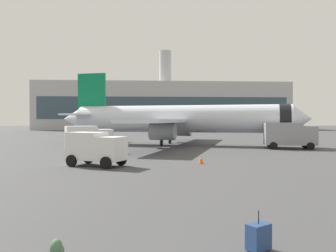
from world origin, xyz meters
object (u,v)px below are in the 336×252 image
object	(u,v)px
safety_cone_far	(105,145)
traveller_backpack	(57,248)
fuel_truck	(289,134)
safety_cone_mid	(272,145)
service_truck	(88,138)
rolling_suitcase	(258,237)
cargo_van	(96,147)
airplane_at_gate	(178,119)
safety_cone_near	(201,159)

from	to	relation	value
safety_cone_far	traveller_backpack	size ratio (longest dim) A/B	1.70
fuel_truck	safety_cone_mid	bearing A→B (deg)	122.83
service_truck	rolling_suitcase	bearing A→B (deg)	-71.99
cargo_van	safety_cone_far	distance (m)	17.45
airplane_at_gate	cargo_van	bearing A→B (deg)	-111.41
safety_cone_mid	traveller_backpack	distance (m)	38.53
fuel_truck	traveller_backpack	size ratio (longest dim) A/B	13.29
safety_cone_far	airplane_at_gate	bearing A→B (deg)	22.99
fuel_truck	rolling_suitcase	xyz separation A→B (m)	(-14.52, -31.66, -1.38)
airplane_at_gate	safety_cone_far	xyz separation A→B (m)	(-9.70, -4.11, -3.25)
service_truck	safety_cone_far	distance (m)	7.11
cargo_van	fuel_truck	bearing A→B (deg)	33.54
safety_cone_far	traveller_backpack	xyz separation A→B (m)	(2.76, -34.95, -0.17)
safety_cone_far	rolling_suitcase	size ratio (longest dim) A/B	0.74
safety_cone_far	cargo_van	bearing A→B (deg)	-85.80
cargo_van	safety_cone_near	world-z (taller)	cargo_van
safety_cone_mid	rolling_suitcase	xyz separation A→B (m)	(-13.20, -33.71, 0.00)
airplane_at_gate	traveller_backpack	xyz separation A→B (m)	(-6.93, -39.07, -3.42)
cargo_van	service_truck	bearing A→B (deg)	102.20
fuel_truck	rolling_suitcase	world-z (taller)	fuel_truck
service_truck	rolling_suitcase	world-z (taller)	service_truck
service_truck	fuel_truck	xyz separation A→B (m)	(23.60, 3.72, 0.16)
airplane_at_gate	rolling_suitcase	bearing A→B (deg)	-92.34
fuel_truck	traveller_backpack	world-z (taller)	fuel_truck
safety_cone_mid	safety_cone_far	bearing A→B (deg)	176.85
safety_cone_far	rolling_suitcase	distance (m)	35.81
airplane_at_gate	cargo_van	xyz separation A→B (m)	(-8.42, -21.48, -2.21)
airplane_at_gate	safety_cone_far	world-z (taller)	airplane_at_gate
airplane_at_gate	rolling_suitcase	xyz separation A→B (m)	(-1.60, -38.99, -3.27)
cargo_van	safety_cone_near	xyz separation A→B (m)	(8.30, 0.94, -1.10)
fuel_truck	cargo_van	world-z (taller)	fuel_truck
traveller_backpack	safety_cone_near	bearing A→B (deg)	69.80
safety_cone_far	rolling_suitcase	xyz separation A→B (m)	(8.10, -34.88, -0.01)
safety_cone_near	rolling_suitcase	distance (m)	18.51
airplane_at_gate	safety_cone_far	size ratio (longest dim) A/B	42.95
airplane_at_gate	safety_cone_mid	distance (m)	13.16
safety_cone_far	fuel_truck	bearing A→B (deg)	-8.10
cargo_van	traveller_backpack	size ratio (longest dim) A/B	10.06
airplane_at_gate	traveller_backpack	distance (m)	39.82
service_truck	traveller_backpack	bearing A→B (deg)	-82.39
fuel_truck	safety_cone_near	xyz separation A→B (m)	(-13.04, -13.21, -1.42)
rolling_suitcase	safety_cone_mid	bearing A→B (deg)	68.61
service_truck	fuel_truck	world-z (taller)	fuel_truck
fuel_truck	traveller_backpack	xyz separation A→B (m)	(-19.86, -31.73, -1.54)
service_truck	safety_cone_mid	distance (m)	23.05
fuel_truck	rolling_suitcase	bearing A→B (deg)	-114.64
airplane_at_gate	safety_cone_far	bearing A→B (deg)	-157.01
fuel_truck	traveller_backpack	distance (m)	37.47
safety_cone_mid	traveller_backpack	size ratio (longest dim) A/B	1.64
service_truck	traveller_backpack	size ratio (longest dim) A/B	10.95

